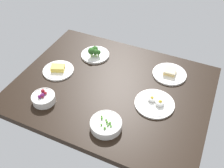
# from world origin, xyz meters

# --- Properties ---
(dining_table) EXTENTS (1.16, 0.90, 0.04)m
(dining_table) POSITION_xyz_m (0.00, 0.00, 0.02)
(dining_table) COLOR black
(dining_table) RESTS_ON ground
(plate_sandwich) EXTENTS (0.21, 0.21, 0.04)m
(plate_sandwich) POSITION_xyz_m (0.29, 0.25, 0.05)
(plate_sandwich) COLOR white
(plate_sandwich) RESTS_ON dining_table
(plate_eggs) EXTENTS (0.22, 0.22, 0.05)m
(plate_eggs) POSITION_xyz_m (0.28, -0.03, 0.05)
(plate_eggs) COLOR white
(plate_eggs) RESTS_ON dining_table
(bowl_berries) EXTENTS (0.13, 0.13, 0.06)m
(bowl_berries) POSITION_xyz_m (-0.30, -0.27, 0.07)
(bowl_berries) COLOR white
(bowl_berries) RESTS_ON dining_table
(bowl_peas) EXTENTS (0.17, 0.17, 0.05)m
(bowl_peas) POSITION_xyz_m (0.10, -0.29, 0.06)
(bowl_peas) COLOR white
(bowl_peas) RESTS_ON dining_table
(plate_cheese) EXTENTS (0.20, 0.20, 0.04)m
(plate_cheese) POSITION_xyz_m (-0.37, -0.01, 0.05)
(plate_cheese) COLOR white
(plate_cheese) RESTS_ON dining_table
(plate_broccoli) EXTENTS (0.19, 0.19, 0.08)m
(plate_broccoli) POSITION_xyz_m (-0.23, 0.23, 0.06)
(plate_broccoli) COLOR white
(plate_broccoli) RESTS_ON dining_table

